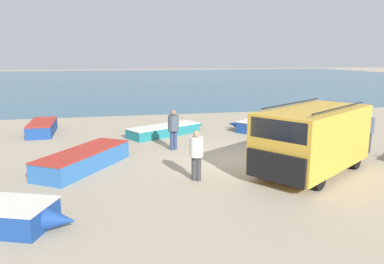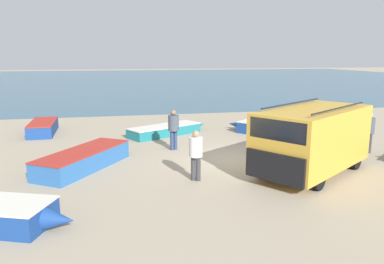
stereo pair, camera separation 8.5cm
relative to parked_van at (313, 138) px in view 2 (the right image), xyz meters
The scene contains 10 objects.
ground_plane 3.36m from the parked_van, 134.90° to the left, with size 200.00×200.00×0.00m, color tan.
sea_water 54.27m from the parked_van, 92.32° to the left, with size 120.00×80.00×0.01m, color #33607A.
parked_van is the anchor object (origin of this frame).
fishing_rowboat_0 6.44m from the parked_van, 75.29° to the left, with size 4.46×4.79×0.61m.
fishing_rowboat_1 8.56m from the parked_van, 118.63° to the left, with size 4.60×3.10×0.51m.
fishing_rowboat_2 8.18m from the parked_van, 163.33° to the left, with size 3.57×4.69×0.69m.
fishing_rowboat_5 14.06m from the parked_van, 138.41° to the left, with size 1.34×4.02×0.64m.
fisherman_0 5.99m from the parked_van, 134.99° to the left, with size 0.46×0.46×1.77m.
fisherman_1 4.17m from the parked_van, behind, with size 0.45×0.45×1.70m.
fisherman_2 4.29m from the parked_van, 28.51° to the left, with size 0.46×0.46×1.73m.
Camera 2 is at (-4.52, -13.79, 4.09)m, focal length 35.00 mm.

